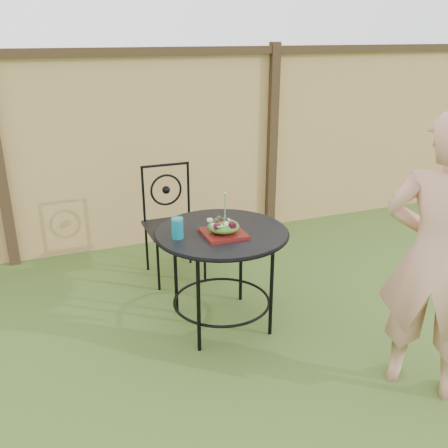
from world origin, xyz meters
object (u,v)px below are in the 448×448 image
object	(u,v)px
patio_chair	(172,219)
salad_plate	(223,234)
patio_table	(222,249)
diner	(437,259)

from	to	relation	value
patio_chair	salad_plate	distance (m)	1.02
patio_table	diner	distance (m)	1.38
patio_chair	diner	distance (m)	2.21
salad_plate	diner	bearing A→B (deg)	-48.45
patio_table	salad_plate	size ratio (longest dim) A/B	3.42
patio_table	patio_chair	size ratio (longest dim) A/B	0.97
patio_table	patio_chair	bearing A→B (deg)	96.14
patio_table	salad_plate	xyz separation A→B (m)	(-0.02, -0.08, 0.15)
diner	salad_plate	xyz separation A→B (m)	(-0.87, 0.98, -0.09)
patio_table	salad_plate	world-z (taller)	salad_plate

